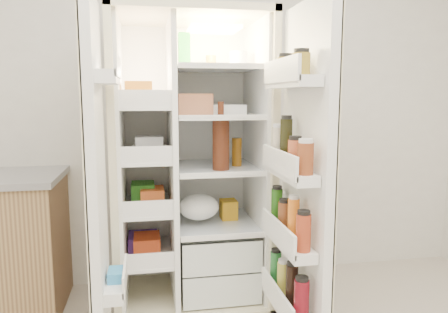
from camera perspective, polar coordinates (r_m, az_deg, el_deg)
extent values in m
cube|color=silver|center=(3.00, -3.18, 8.73)|extent=(4.00, 0.02, 2.70)
cube|color=beige|center=(2.94, -5.22, -0.06)|extent=(0.92, 0.04, 1.80)
cube|color=beige|center=(2.61, -14.18, -1.31)|extent=(0.04, 0.70, 1.80)
cube|color=beige|center=(2.70, 4.78, -0.79)|extent=(0.04, 0.70, 1.80)
cube|color=beige|center=(2.63, -4.76, 18.24)|extent=(0.92, 0.70, 0.04)
cube|color=beige|center=(2.88, -4.34, -18.19)|extent=(0.92, 0.70, 0.08)
cube|color=white|center=(2.91, -5.17, 0.25)|extent=(0.84, 0.02, 1.68)
cube|color=white|center=(2.61, -13.54, -0.86)|extent=(0.02, 0.62, 1.68)
cube|color=white|center=(2.69, 4.17, -0.39)|extent=(0.02, 0.62, 1.68)
cube|color=white|center=(2.61, -6.95, -0.69)|extent=(0.03, 0.62, 1.68)
cube|color=white|center=(2.82, -1.08, -15.51)|extent=(0.47, 0.52, 0.19)
cube|color=white|center=(2.75, -1.09, -11.69)|extent=(0.47, 0.52, 0.19)
cube|color=#FFD18C|center=(2.69, -1.43, 16.74)|extent=(0.30, 0.30, 0.02)
cube|color=white|center=(2.75, -10.05, -12.61)|extent=(0.28, 0.58, 0.02)
cube|color=white|center=(2.66, -10.21, -6.55)|extent=(0.28, 0.58, 0.02)
cube|color=white|center=(2.60, -10.37, -0.13)|extent=(0.28, 0.58, 0.02)
cube|color=white|center=(2.57, -10.54, 6.50)|extent=(0.28, 0.58, 0.02)
cube|color=white|center=(2.73, -1.17, -8.88)|extent=(0.49, 0.58, 0.01)
cube|color=white|center=(2.64, -1.19, -1.40)|extent=(0.49, 0.58, 0.01)
cube|color=white|center=(2.61, -1.21, 5.55)|extent=(0.49, 0.58, 0.02)
cube|color=white|center=(2.61, -1.23, 11.70)|extent=(0.49, 0.58, 0.02)
cube|color=#F04E21|center=(2.73, -10.08, -11.43)|extent=(0.16, 0.20, 0.10)
cube|color=#308724|center=(2.64, -10.24, -5.08)|extent=(0.14, 0.18, 0.12)
cube|color=silver|center=(2.59, -10.39, 0.85)|extent=(0.20, 0.22, 0.07)
cube|color=orange|center=(2.57, -10.59, 8.28)|extent=(0.15, 0.16, 0.14)
cube|color=#6839AD|center=(2.73, -10.07, -11.53)|extent=(0.18, 0.20, 0.09)
cube|color=orange|center=(2.64, -10.24, -5.29)|extent=(0.14, 0.18, 0.10)
cube|color=silver|center=(2.59, -10.41, 1.40)|extent=(0.16, 0.16, 0.12)
sphere|color=orange|center=(2.76, -3.47, -17.48)|extent=(0.07, 0.07, 0.07)
sphere|color=orange|center=(2.81, -1.67, -17.01)|extent=(0.07, 0.07, 0.07)
sphere|color=orange|center=(2.79, 0.59, -17.20)|extent=(0.07, 0.07, 0.07)
sphere|color=orange|center=(2.89, -2.81, -16.23)|extent=(0.07, 0.07, 0.07)
sphere|color=orange|center=(2.89, -0.70, -16.26)|extent=(0.07, 0.07, 0.07)
sphere|color=orange|center=(2.87, 1.49, -16.43)|extent=(0.07, 0.07, 0.07)
sphere|color=orange|center=(2.83, -4.31, -16.82)|extent=(0.07, 0.07, 0.07)
ellipsoid|color=#477928|center=(2.76, -1.16, -11.26)|extent=(0.26, 0.24, 0.11)
cylinder|color=#471D0F|center=(2.47, -0.42, 1.75)|extent=(0.10, 0.10, 0.31)
cylinder|color=brown|center=(2.62, 1.73, 0.62)|extent=(0.06, 0.06, 0.17)
cube|color=#248729|center=(2.60, -5.38, 14.05)|extent=(0.07, 0.07, 0.20)
cylinder|color=white|center=(2.65, 1.98, 12.87)|extent=(0.11, 0.11, 0.10)
cylinder|color=olive|center=(2.74, -1.77, 12.56)|extent=(0.06, 0.06, 0.08)
cube|color=white|center=(2.57, 0.29, 6.33)|extent=(0.23, 0.10, 0.06)
cube|color=#CC7A51|center=(2.54, -3.92, 7.03)|extent=(0.20, 0.11, 0.12)
ellipsoid|color=white|center=(2.64, -3.40, -7.48)|extent=(0.25, 0.23, 0.16)
cube|color=orange|center=(2.77, 0.61, -7.11)|extent=(0.10, 0.12, 0.12)
cube|color=white|center=(2.08, -16.75, -3.79)|extent=(0.05, 0.40, 1.72)
cube|color=beige|center=(2.08, -17.44, -3.80)|extent=(0.01, 0.40, 1.72)
cube|color=white|center=(2.23, -14.34, -16.46)|extent=(0.09, 0.32, 0.06)
cube|color=white|center=(2.03, -15.34, 10.20)|extent=(0.09, 0.32, 0.06)
cube|color=#338CCC|center=(2.21, -14.37, -15.75)|extent=(0.07, 0.12, 0.10)
cube|color=white|center=(2.12, 10.94, -3.35)|extent=(0.05, 0.58, 1.72)
cube|color=beige|center=(2.13, 11.57, -3.31)|extent=(0.01, 0.58, 1.72)
cube|color=white|center=(2.31, 8.41, -19.24)|extent=(0.11, 0.50, 0.05)
cube|color=white|center=(2.17, 8.60, -11.23)|extent=(0.11, 0.50, 0.05)
cube|color=white|center=(2.08, 8.80, -2.11)|extent=(0.11, 0.50, 0.05)
cube|color=white|center=(2.05, 9.06, 9.80)|extent=(0.11, 0.50, 0.05)
cylinder|color=maroon|center=(2.08, 10.37, -18.58)|extent=(0.07, 0.07, 0.20)
cylinder|color=black|center=(2.19, 9.11, -16.89)|extent=(0.06, 0.06, 0.22)
cylinder|color=gold|center=(2.31, 7.97, -16.04)|extent=(0.06, 0.06, 0.18)
cylinder|color=#257031|center=(2.42, 6.96, -14.72)|extent=(0.06, 0.06, 0.19)
cylinder|color=#A1361A|center=(1.96, 10.61, -10.05)|extent=(0.07, 0.07, 0.17)
cylinder|color=orange|center=(2.07, 9.32, -8.45)|extent=(0.06, 0.06, 0.21)
cylinder|color=brown|center=(2.19, 8.14, -8.15)|extent=(0.07, 0.07, 0.16)
cylinder|color=#225814|center=(2.31, 7.11, -6.80)|extent=(0.06, 0.06, 0.20)
cylinder|color=brown|center=(1.88, 10.88, -0.30)|extent=(0.07, 0.07, 0.14)
cylinder|color=#AF4F2D|center=(2.00, 9.52, 0.23)|extent=(0.07, 0.07, 0.14)
cylinder|color=black|center=(2.12, 8.35, 1.90)|extent=(0.06, 0.06, 0.23)
cylinder|color=beige|center=(2.24, 7.26, 1.62)|extent=(0.06, 0.06, 0.18)
cylinder|color=olive|center=(1.94, 10.33, 12.09)|extent=(0.08, 0.08, 0.10)
cylinder|color=olive|center=(2.15, 8.20, 11.73)|extent=(0.08, 0.08, 0.10)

